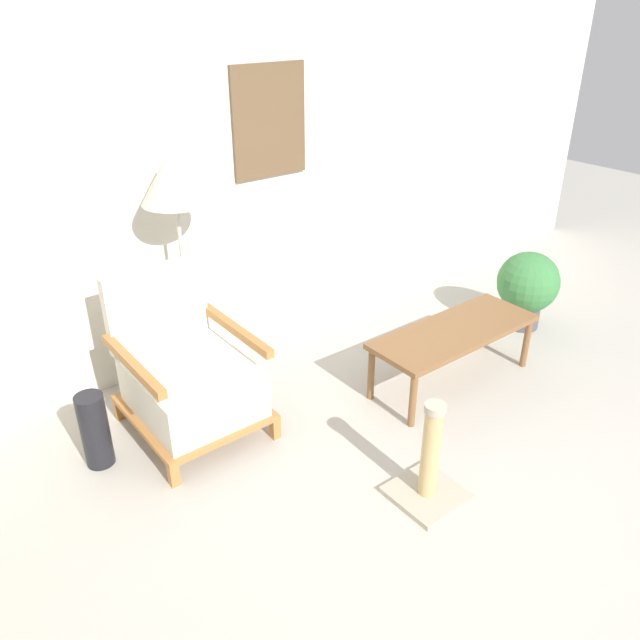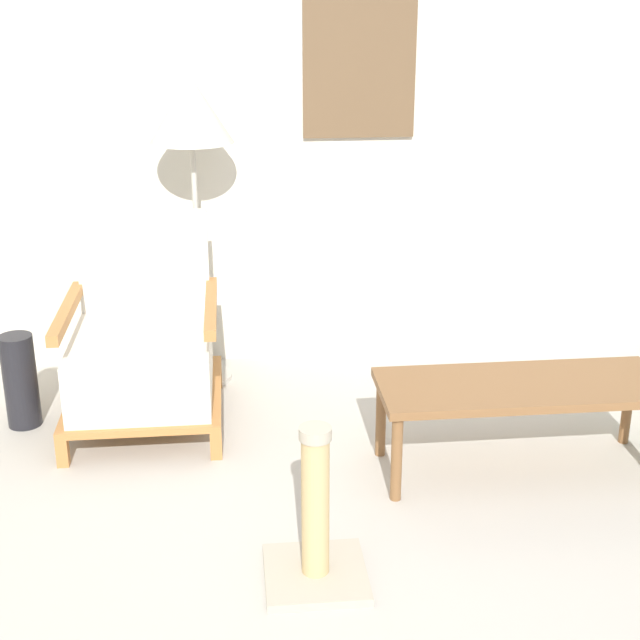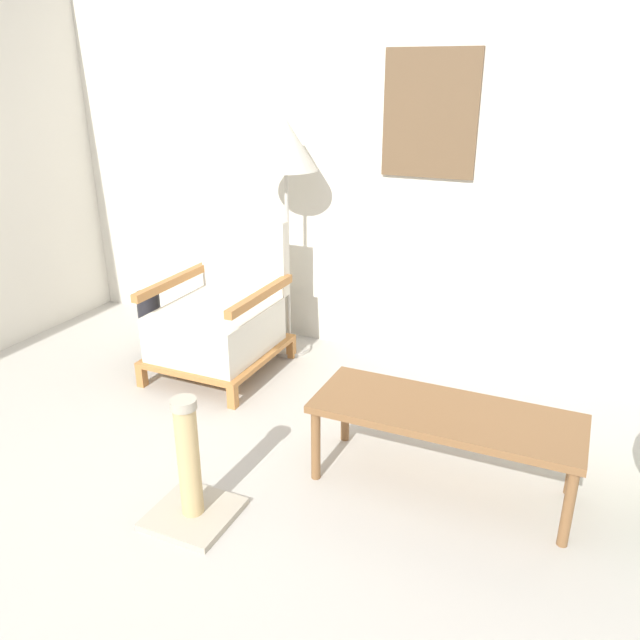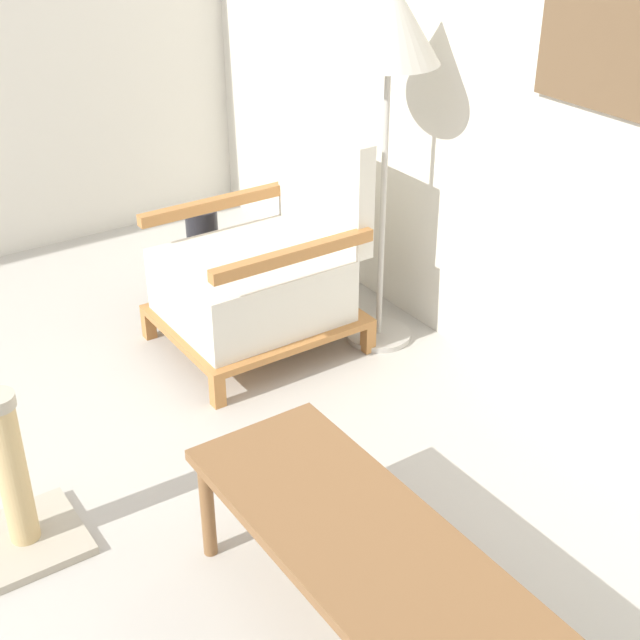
# 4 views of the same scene
# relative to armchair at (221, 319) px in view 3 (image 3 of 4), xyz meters

# --- Properties ---
(ground_plane) EXTENTS (14.00, 14.00, 0.00)m
(ground_plane) POSITION_rel_armchair_xyz_m (0.76, -1.73, -0.34)
(ground_plane) COLOR #B7B2A8
(wall_back) EXTENTS (8.00, 0.09, 2.70)m
(wall_back) POSITION_rel_armchair_xyz_m (0.76, 0.72, 1.01)
(wall_back) COLOR silver
(wall_back) RESTS_ON ground_plane
(armchair) EXTENTS (0.69, 0.79, 0.92)m
(armchair) POSITION_rel_armchair_xyz_m (0.00, 0.00, 0.00)
(armchair) COLOR #B2753D
(armchair) RESTS_ON ground_plane
(floor_lamp) EXTENTS (0.40, 0.40, 1.53)m
(floor_lamp) POSITION_rel_armchair_xyz_m (0.25, 0.44, 0.97)
(floor_lamp) COLOR #B7B2A8
(floor_lamp) RESTS_ON ground_plane
(coffee_table) EXTENTS (1.18, 0.44, 0.40)m
(coffee_table) POSITION_rel_armchair_xyz_m (1.57, -0.63, 0.01)
(coffee_table) COLOR brown
(coffee_table) RESTS_ON ground_plane
(vase) EXTENTS (0.15, 0.15, 0.44)m
(vase) POSITION_rel_armchair_xyz_m (-0.56, 0.00, -0.12)
(vase) COLOR black
(vase) RESTS_ON ground_plane
(scratching_post) EXTENTS (0.35, 0.35, 0.57)m
(scratching_post) POSITION_rel_armchair_xyz_m (0.66, -1.28, -0.16)
(scratching_post) COLOR #B2A893
(scratching_post) RESTS_ON ground_plane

